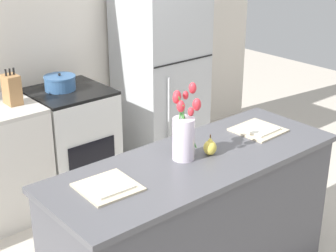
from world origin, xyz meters
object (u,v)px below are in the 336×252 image
(plate_setting_left, at_px, (108,186))
(knife_block, at_px, (12,89))
(refrigerator, at_px, (160,75))
(plate_setting_right, at_px, (258,129))
(pear_figurine, at_px, (210,147))
(flower_vase, at_px, (184,132))
(cooking_pot, at_px, (60,83))
(stove_range, at_px, (72,141))

(plate_setting_left, relative_size, knife_block, 1.08)
(refrigerator, bearing_deg, plate_setting_right, -106.98)
(pear_figurine, bearing_deg, plate_setting_right, 6.13)
(refrigerator, distance_m, pear_figurine, 1.88)
(flower_vase, xyz_separation_m, cooking_pot, (0.11, 1.60, -0.12))
(flower_vase, bearing_deg, cooking_pot, 85.97)
(refrigerator, xyz_separation_m, cooking_pot, (-0.99, 0.05, 0.12))
(plate_setting_left, bearing_deg, plate_setting_right, 0.00)
(pear_figurine, height_order, knife_block, knife_block)
(pear_figurine, height_order, cooking_pot, pear_figurine)
(stove_range, bearing_deg, pear_figurine, -90.27)
(refrigerator, bearing_deg, flower_vase, -125.46)
(flower_vase, height_order, cooking_pot, flower_vase)
(refrigerator, xyz_separation_m, pear_figurine, (-0.96, -1.61, 0.13))
(plate_setting_left, height_order, knife_block, knife_block)
(stove_range, height_order, pear_figurine, pear_figurine)
(plate_setting_left, bearing_deg, knife_block, 82.58)
(stove_range, height_order, plate_setting_left, plate_setting_left)
(stove_range, xyz_separation_m, knife_block, (-0.47, -0.02, 0.56))
(flower_vase, height_order, plate_setting_left, flower_vase)
(plate_setting_left, xyz_separation_m, plate_setting_right, (1.15, 0.00, 0.00))
(flower_vase, height_order, knife_block, flower_vase)
(stove_range, xyz_separation_m, cooking_pot, (-0.04, 0.05, 0.51))
(knife_block, bearing_deg, stove_range, 2.27)
(plate_setting_right, bearing_deg, pear_figurine, -173.87)
(flower_vase, relative_size, pear_figurine, 3.47)
(pear_figurine, xyz_separation_m, knife_block, (-0.47, 1.59, 0.04))
(pear_figurine, bearing_deg, refrigerator, 59.29)
(cooking_pot, bearing_deg, knife_block, -170.88)
(flower_vase, xyz_separation_m, plate_setting_left, (-0.52, -0.01, -0.15))
(stove_range, relative_size, plate_setting_left, 3.07)
(stove_range, distance_m, flower_vase, 1.68)
(refrigerator, distance_m, knife_block, 1.43)
(refrigerator, height_order, flower_vase, refrigerator)
(cooking_pot, relative_size, knife_block, 0.93)
(refrigerator, bearing_deg, plate_setting_left, -136.14)
(pear_figurine, distance_m, plate_setting_left, 0.67)
(flower_vase, xyz_separation_m, plate_setting_right, (0.63, -0.01, -0.15))
(pear_figurine, bearing_deg, stove_range, 89.73)
(flower_vase, bearing_deg, plate_setting_left, -179.04)
(plate_setting_left, bearing_deg, flower_vase, 0.96)
(refrigerator, bearing_deg, stove_range, -179.96)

